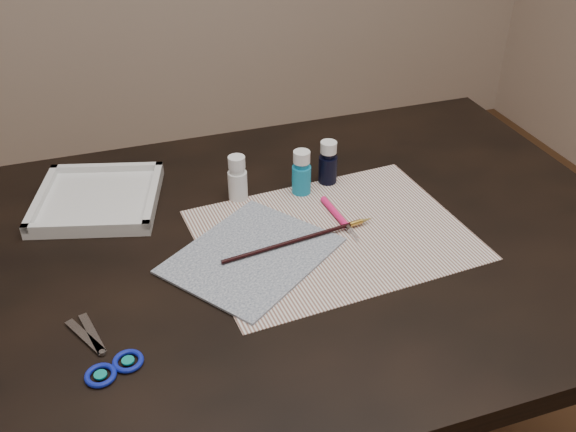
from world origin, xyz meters
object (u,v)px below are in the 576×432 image
object	(u,v)px
palette_tray	(98,198)
scissors	(94,348)
canvas	(252,255)
paper	(333,234)
paint_bottle_navy	(328,162)
paint_bottle_white	(237,178)
paint_bottle_cyan	(301,172)

from	to	relation	value
palette_tray	scissors	bearing A→B (deg)	-95.90
scissors	palette_tray	distance (m)	0.40
scissors	canvas	bearing A→B (deg)	-90.47
paper	canvas	world-z (taller)	canvas
canvas	scissors	xyz separation A→B (m)	(-0.28, -0.14, 0.00)
canvas	paint_bottle_navy	xyz separation A→B (m)	(0.22, 0.19, 0.04)
paper	palette_tray	xyz separation A→B (m)	(-0.39, 0.24, 0.01)
paper	paint_bottle_white	size ratio (longest dim) A/B	5.14
paper	canvas	xyz separation A→B (m)	(-0.16, -0.02, 0.00)
paint_bottle_white	scissors	size ratio (longest dim) A/B	0.54
paint_bottle_navy	scissors	size ratio (longest dim) A/B	0.54
paper	paint_bottle_navy	world-z (taller)	paint_bottle_navy
paint_bottle_cyan	palette_tray	distance (m)	0.40
canvas	palette_tray	distance (m)	0.35
palette_tray	paint_bottle_white	bearing A→B (deg)	-14.04
paint_bottle_cyan	scissors	distance (m)	0.53
paint_bottle_white	paint_bottle_navy	size ratio (longest dim) A/B	1.00
scissors	palette_tray	world-z (taller)	palette_tray
paper	paint_bottle_cyan	size ratio (longest dim) A/B	5.11
paint_bottle_cyan	canvas	bearing A→B (deg)	-131.47
paint_bottle_navy	paint_bottle_white	bearing A→B (deg)	-179.75
paint_bottle_navy	palette_tray	distance (m)	0.46
canvas	paint_bottle_white	distance (m)	0.20
scissors	paint_bottle_white	bearing A→B (deg)	-69.81
paint_bottle_white	paint_bottle_cyan	size ratio (longest dim) A/B	0.99
canvas	paint_bottle_navy	size ratio (longest dim) A/B	2.95
paint_bottle_white	scissors	world-z (taller)	paint_bottle_white
paint_bottle_navy	scissors	bearing A→B (deg)	-145.94
canvas	paint_bottle_cyan	xyz separation A→B (m)	(0.15, 0.17, 0.04)
canvas	palette_tray	xyz separation A→B (m)	(-0.24, 0.26, 0.01)
paint_bottle_navy	scissors	xyz separation A→B (m)	(-0.49, -0.33, -0.04)
paint_bottle_cyan	paint_bottle_navy	distance (m)	0.07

